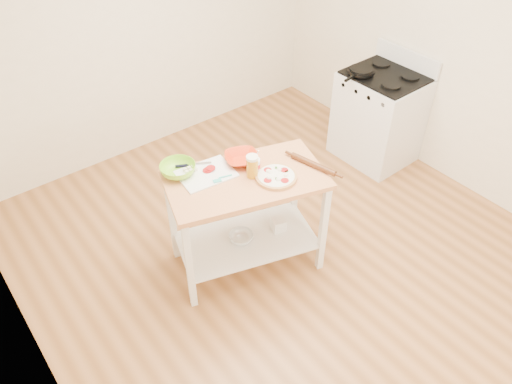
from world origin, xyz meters
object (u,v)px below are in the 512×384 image
at_px(skillet, 361,71).
at_px(orange_bowl, 242,158).
at_px(prep_island, 246,203).
at_px(beer_pint, 252,166).
at_px(cutting_board, 205,173).
at_px(shelf_bin, 279,224).
at_px(spatula, 222,178).
at_px(rolling_pin, 313,164).
at_px(yogurt_tub, 254,165).
at_px(pizza, 276,176).
at_px(gas_stove, 378,117).
at_px(knife, 188,165).
at_px(green_bowl, 178,169).
at_px(shelf_glass_bowl, 241,237).

height_order(skillet, orange_bowl, skillet).
height_order(prep_island, beer_pint, beer_pint).
distance_m(cutting_board, shelf_bin, 0.82).
distance_m(spatula, rolling_pin, 0.70).
bearing_deg(skillet, shelf_bin, -168.55).
bearing_deg(yogurt_tub, pizza, -65.88).
relative_size(beer_pint, rolling_pin, 0.46).
height_order(gas_stove, beer_pint, gas_stove).
height_order(knife, shelf_bin, knife).
bearing_deg(spatula, knife, 126.98).
xyz_separation_m(skillet, beer_pint, (-1.75, -0.57, 0.02)).
relative_size(skillet, green_bowl, 1.51).
relative_size(prep_island, rolling_pin, 3.38).
distance_m(pizza, shelf_bin, 0.62).
distance_m(yogurt_tub, rolling_pin, 0.45).
relative_size(gas_stove, knife, 4.41).
distance_m(cutting_board, green_bowl, 0.20).
bearing_deg(shelf_bin, beer_pint, 167.10).
relative_size(orange_bowl, yogurt_tub, 1.32).
bearing_deg(prep_island, pizza, -39.76).
distance_m(cutting_board, beer_pint, 0.36).
bearing_deg(beer_pint, cutting_board, 138.23).
bearing_deg(gas_stove, rolling_pin, -159.54).
bearing_deg(beer_pint, spatula, 154.02).
bearing_deg(green_bowl, shelf_bin, -32.46).
distance_m(skillet, cutting_board, 2.04).
xyz_separation_m(prep_island, pizza, (0.17, -0.14, 0.27)).
bearing_deg(skillet, knife, 174.43).
bearing_deg(shelf_bin, gas_stove, 14.98).
relative_size(prep_island, cutting_board, 3.02).
relative_size(spatula, knife, 0.63).
bearing_deg(beer_pint, green_bowl, 139.24).
bearing_deg(shelf_bin, knife, 141.10).
bearing_deg(knife, shelf_glass_bowl, -28.29).
bearing_deg(green_bowl, beer_pint, -40.76).
relative_size(cutting_board, orange_bowl, 1.70).
distance_m(spatula, shelf_glass_bowl, 0.64).
distance_m(prep_island, knife, 0.52).
bearing_deg(knife, shelf_bin, -9.75).
bearing_deg(rolling_pin, spatula, 155.12).
xyz_separation_m(prep_island, spatula, (-0.16, 0.08, 0.27)).
height_order(pizza, knife, pizza).
xyz_separation_m(rolling_pin, shelf_bin, (-0.20, 0.14, -0.61)).
xyz_separation_m(pizza, spatula, (-0.33, 0.22, -0.00)).
bearing_deg(prep_island, gas_stove, 11.07).
bearing_deg(beer_pint, gas_stove, 11.80).
xyz_separation_m(spatula, beer_pint, (0.20, -0.10, 0.07)).
distance_m(beer_pint, shelf_bin, 0.72).
height_order(prep_island, orange_bowl, orange_bowl).
relative_size(green_bowl, yogurt_tub, 1.38).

